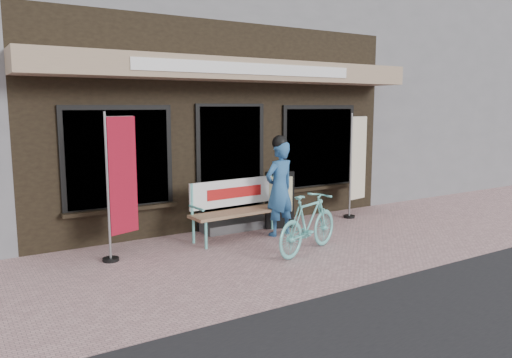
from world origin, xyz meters
TOP-DOWN VIEW (x-y plane):
  - ground at (0.00, 0.00)m, footprint 70.00×70.00m
  - storefront at (0.00, 4.96)m, footprint 7.00×6.77m
  - neighbor_right_near at (8.50, 5.50)m, footprint 10.00×7.00m
  - bench at (-0.25, 1.28)m, footprint 1.79×0.56m
  - person at (0.41, 1.04)m, footprint 0.64×0.47m
  - bicycle at (0.19, -0.02)m, footprint 1.53×0.89m
  - nobori_red at (-2.23, 1.18)m, footprint 0.61×0.33m
  - nobori_cream at (2.51, 1.42)m, footprint 0.60×0.26m
  - menu_stand at (0.67, 1.41)m, footprint 0.51×0.27m

SIDE VIEW (x-z plane):
  - ground at x=0.00m, z-range 0.00..0.00m
  - bicycle at x=0.19m, z-range 0.00..0.89m
  - menu_stand at x=0.67m, z-range 0.01..1.03m
  - bench at x=-0.25m, z-range 0.08..1.04m
  - person at x=0.41m, z-range -0.01..1.67m
  - nobori_cream at x=2.51m, z-range 0.03..2.06m
  - nobori_red at x=-2.23m, z-range 0.03..2.12m
  - neighbor_right_near at x=8.50m, z-range 0.00..5.60m
  - storefront at x=0.00m, z-range -0.01..5.99m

